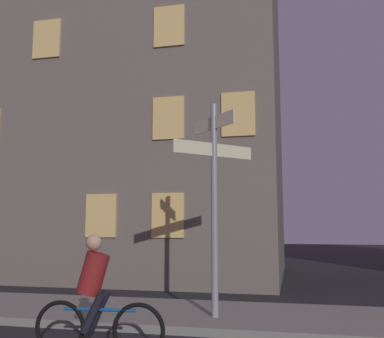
{
  "coord_description": "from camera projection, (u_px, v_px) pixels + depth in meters",
  "views": [
    {
      "loc": [
        0.93,
        -1.9,
        1.74
      ],
      "look_at": [
        -0.89,
        6.06,
        2.79
      ],
      "focal_mm": 40.91,
      "sensor_mm": 36.0,
      "label": 1
    }
  ],
  "objects": [
    {
      "name": "sidewalk_kerb",
      "position": [
        243.0,
        318.0,
        7.93
      ],
      "size": [
        40.0,
        2.52,
        0.14
      ],
      "primitive_type": "cube",
      "color": "gray",
      "rests_on": "ground_plane"
    },
    {
      "name": "building_left_block",
      "position": [
        147.0,
        89.0,
        16.51
      ],
      "size": [
        9.68,
        7.69,
        13.72
      ],
      "color": "#6B6056",
      "rests_on": "ground_plane"
    },
    {
      "name": "cyclist",
      "position": [
        96.0,
        299.0,
        5.89
      ],
      "size": [
        1.82,
        0.35,
        1.61
      ],
      "color": "black",
      "rests_on": "ground_plane"
    },
    {
      "name": "signpost",
      "position": [
        214.0,
        188.0,
        7.93
      ],
      "size": [
        1.24,
        1.24,
        3.83
      ],
      "color": "gray",
      "rests_on": "sidewalk_kerb"
    }
  ]
}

